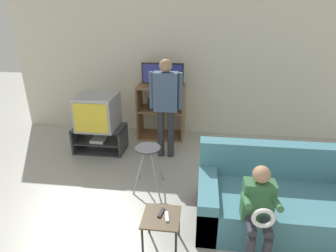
{
  "coord_description": "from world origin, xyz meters",
  "views": [
    {
      "loc": [
        0.5,
        -1.17,
        2.38
      ],
      "look_at": [
        0.07,
        2.28,
        0.9
      ],
      "focal_mm": 30.0,
      "sensor_mm": 36.0,
      "label": 1
    }
  ],
  "objects_px": {
    "television_flat": "(163,75)",
    "person_seated_child": "(259,208)",
    "folding_stool": "(148,155)",
    "television_main": "(98,112)",
    "remote_control_black": "(161,213)",
    "snack_table": "(161,221)",
    "couch": "(281,201)",
    "remote_control_white": "(167,217)",
    "tv_stand": "(100,139)",
    "person_standing_adult": "(166,100)",
    "media_shelf": "(161,111)"
  },
  "relations": [
    {
      "from": "remote_control_white",
      "to": "person_seated_child",
      "type": "bearing_deg",
      "value": -11.05
    },
    {
      "from": "television_main",
      "to": "tv_stand",
      "type": "bearing_deg",
      "value": 163.35
    },
    {
      "from": "snack_table",
      "to": "remote_control_black",
      "type": "distance_m",
      "value": 0.08
    },
    {
      "from": "television_main",
      "to": "person_standing_adult",
      "type": "bearing_deg",
      "value": -3.58
    },
    {
      "from": "tv_stand",
      "to": "couch",
      "type": "distance_m",
      "value": 3.12
    },
    {
      "from": "media_shelf",
      "to": "remote_control_white",
      "type": "height_order",
      "value": "media_shelf"
    },
    {
      "from": "tv_stand",
      "to": "television_main",
      "type": "height_order",
      "value": "television_main"
    },
    {
      "from": "television_main",
      "to": "snack_table",
      "type": "height_order",
      "value": "television_main"
    },
    {
      "from": "folding_stool",
      "to": "television_flat",
      "type": "bearing_deg",
      "value": 91.22
    },
    {
      "from": "tv_stand",
      "to": "folding_stool",
      "type": "xyz_separation_m",
      "value": [
        1.07,
        -1.02,
        0.3
      ]
    },
    {
      "from": "television_flat",
      "to": "person_seated_child",
      "type": "distance_m",
      "value": 3.1
    },
    {
      "from": "television_flat",
      "to": "folding_stool",
      "type": "height_order",
      "value": "television_flat"
    },
    {
      "from": "tv_stand",
      "to": "folding_stool",
      "type": "height_order",
      "value": "folding_stool"
    },
    {
      "from": "folding_stool",
      "to": "person_seated_child",
      "type": "relative_size",
      "value": 0.63
    },
    {
      "from": "television_main",
      "to": "person_standing_adult",
      "type": "xyz_separation_m",
      "value": [
        1.18,
        -0.07,
        0.28
      ]
    },
    {
      "from": "snack_table",
      "to": "person_seated_child",
      "type": "distance_m",
      "value": 0.98
    },
    {
      "from": "tv_stand",
      "to": "media_shelf",
      "type": "relative_size",
      "value": 0.84
    },
    {
      "from": "television_flat",
      "to": "remote_control_white",
      "type": "xyz_separation_m",
      "value": [
        0.43,
        -2.73,
        -0.83
      ]
    },
    {
      "from": "couch",
      "to": "person_seated_child",
      "type": "distance_m",
      "value": 0.75
    },
    {
      "from": "media_shelf",
      "to": "snack_table",
      "type": "bearing_deg",
      "value": -81.58
    },
    {
      "from": "television_main",
      "to": "television_flat",
      "type": "height_order",
      "value": "television_flat"
    },
    {
      "from": "television_flat",
      "to": "folding_stool",
      "type": "xyz_separation_m",
      "value": [
        0.04,
        -1.69,
        -0.72
      ]
    },
    {
      "from": "television_flat",
      "to": "person_seated_child",
      "type": "relative_size",
      "value": 0.76
    },
    {
      "from": "remote_control_black",
      "to": "person_seated_child",
      "type": "distance_m",
      "value": 0.98
    },
    {
      "from": "person_standing_adult",
      "to": "television_flat",
      "type": "bearing_deg",
      "value": 101.82
    },
    {
      "from": "remote_control_black",
      "to": "television_flat",
      "type": "bearing_deg",
      "value": 109.15
    },
    {
      "from": "remote_control_black",
      "to": "couch",
      "type": "distance_m",
      "value": 1.44
    },
    {
      "from": "television_main",
      "to": "folding_stool",
      "type": "bearing_deg",
      "value": -43.78
    },
    {
      "from": "person_seated_child",
      "to": "television_main",
      "type": "bearing_deg",
      "value": 138.68
    },
    {
      "from": "media_shelf",
      "to": "snack_table",
      "type": "distance_m",
      "value": 2.79
    },
    {
      "from": "couch",
      "to": "person_seated_child",
      "type": "height_order",
      "value": "person_seated_child"
    },
    {
      "from": "folding_stool",
      "to": "person_seated_child",
      "type": "height_order",
      "value": "person_seated_child"
    },
    {
      "from": "television_main",
      "to": "remote_control_black",
      "type": "bearing_deg",
      "value": -55.31
    },
    {
      "from": "tv_stand",
      "to": "person_standing_adult",
      "type": "distance_m",
      "value": 1.43
    },
    {
      "from": "folding_stool",
      "to": "remote_control_black",
      "type": "relative_size",
      "value": 4.45
    },
    {
      "from": "television_main",
      "to": "folding_stool",
      "type": "xyz_separation_m",
      "value": [
        1.06,
        -1.02,
        -0.21
      ]
    },
    {
      "from": "remote_control_black",
      "to": "remote_control_white",
      "type": "height_order",
      "value": "same"
    },
    {
      "from": "media_shelf",
      "to": "folding_stool",
      "type": "xyz_separation_m",
      "value": [
        0.07,
        -1.72,
        -0.01
      ]
    },
    {
      "from": "tv_stand",
      "to": "snack_table",
      "type": "height_order",
      "value": "tv_stand"
    },
    {
      "from": "person_seated_child",
      "to": "television_flat",
      "type": "bearing_deg",
      "value": 115.73
    },
    {
      "from": "couch",
      "to": "person_seated_child",
      "type": "relative_size",
      "value": 1.92
    },
    {
      "from": "television_main",
      "to": "couch",
      "type": "relative_size",
      "value": 0.34
    },
    {
      "from": "media_shelf",
      "to": "remote_control_white",
      "type": "xyz_separation_m",
      "value": [
        0.47,
        -2.76,
        -0.13
      ]
    },
    {
      "from": "person_standing_adult",
      "to": "folding_stool",
      "type": "bearing_deg",
      "value": -97.25
    },
    {
      "from": "couch",
      "to": "person_seated_child",
      "type": "bearing_deg",
      "value": -124.59
    },
    {
      "from": "folding_stool",
      "to": "remote_control_white",
      "type": "bearing_deg",
      "value": -69.39
    },
    {
      "from": "television_main",
      "to": "folding_stool",
      "type": "relative_size",
      "value": 1.03
    },
    {
      "from": "television_flat",
      "to": "person_seated_child",
      "type": "height_order",
      "value": "television_flat"
    },
    {
      "from": "television_flat",
      "to": "snack_table",
      "type": "bearing_deg",
      "value": -82.28
    },
    {
      "from": "couch",
      "to": "person_seated_child",
      "type": "xyz_separation_m",
      "value": [
        -0.39,
        -0.56,
        0.31
      ]
    }
  ]
}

